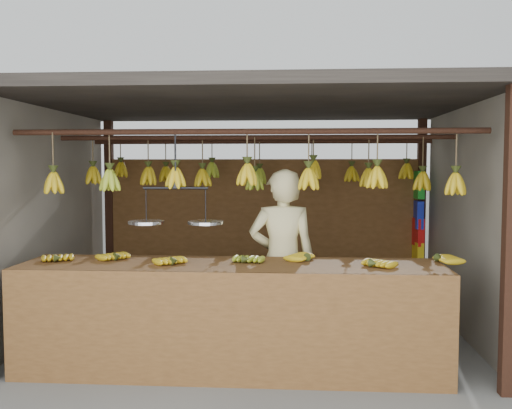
{
  "coord_description": "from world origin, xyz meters",
  "views": [
    {
      "loc": [
        0.42,
        -5.78,
        1.71
      ],
      "look_at": [
        0.0,
        0.3,
        1.3
      ],
      "focal_mm": 40.0,
      "sensor_mm": 36.0,
      "label": 1
    }
  ],
  "objects": [
    {
      "name": "counter",
      "position": [
        -0.11,
        -1.23,
        0.71
      ],
      "size": [
        3.63,
        0.8,
        0.96
      ],
      "color": "brown",
      "rests_on": "ground"
    },
    {
      "name": "balance_scale",
      "position": [
        -0.6,
        -1.0,
        1.27
      ],
      "size": [
        0.81,
        0.32,
        0.78
      ],
      "color": "black",
      "rests_on": "ground"
    },
    {
      "name": "hanging_bananas",
      "position": [
        0.0,
        0.01,
        1.61
      ],
      "size": [
        3.59,
        2.23,
        0.39
      ],
      "color": "gold",
      "rests_on": "ground"
    },
    {
      "name": "ground",
      "position": [
        0.0,
        0.0,
        0.0
      ],
      "size": [
        80.0,
        80.0,
        0.0
      ],
      "primitive_type": "plane",
      "color": "#5B5B57"
    },
    {
      "name": "vendor",
      "position": [
        0.3,
        -0.6,
        0.84
      ],
      "size": [
        0.65,
        0.45,
        1.68
      ],
      "primitive_type": "imported",
      "rotation": [
        0.0,
        0.0,
        3.23
      ],
      "color": "beige",
      "rests_on": "ground"
    },
    {
      "name": "bag_bundles",
      "position": [
        1.94,
        1.35,
        1.02
      ],
      "size": [
        0.08,
        0.26,
        1.22
      ],
      "color": "#199926",
      "rests_on": "ground"
    },
    {
      "name": "stall",
      "position": [
        0.0,
        0.33,
        1.97
      ],
      "size": [
        4.3,
        3.3,
        2.4
      ],
      "color": "black",
      "rests_on": "ground"
    }
  ]
}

